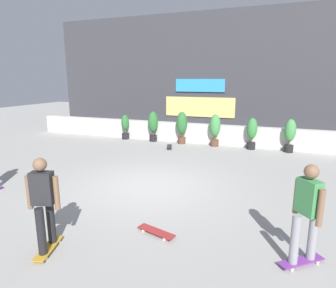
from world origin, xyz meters
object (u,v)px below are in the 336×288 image
Objects in this scene: potted_plant_1 at (153,124)px; skateboard_aside at (156,231)px; potted_plant_5 at (290,134)px; potted_plant_0 at (125,126)px; potted_plant_3 at (215,128)px; skateboard_near_camera at (169,147)px; skater_by_wall_left at (307,211)px; potted_plant_4 at (252,132)px; skater_mid_plaza at (44,201)px; potted_plant_2 at (182,125)px.

skateboard_aside is (3.49, -7.87, -0.77)m from potted_plant_1.
potted_plant_0 is at bearing 180.00° from potted_plant_5.
potted_plant_3 is at bearing 93.57° from skateboard_aside.
skateboard_near_camera is 1.00× the size of skateboard_aside.
potted_plant_0 is 4.52m from potted_plant_3.
skater_by_wall_left is (6.06, -7.89, 0.11)m from potted_plant_1.
potted_plant_1 is at bearing 139.61° from skateboard_near_camera.
potted_plant_1 is 3.00m from potted_plant_3.
potted_plant_0 is at bearing 133.83° from skater_by_wall_left.
potted_plant_4 is 0.80× the size of skater_mid_plaza.
skater_mid_plaza is (-4.12, -1.16, 0.00)m from skater_by_wall_left.
skater_mid_plaza is 2.06× the size of skateboard_aside.
potted_plant_2 is 3.13m from potted_plant_4.
skateboard_aside is (0.49, -7.87, -0.76)m from potted_plant_3.
skater_by_wall_left is 2.71m from skateboard_aside.
potted_plant_1 is at bearing 180.00° from potted_plant_2.
potted_plant_2 is 1.08× the size of potted_plant_5.
potted_plant_5 is 1.67× the size of skateboard_aside.
potted_plant_0 reaches higher than skateboard_aside.
skateboard_aside is at bearing -97.90° from potted_plant_4.
skater_by_wall_left reaches higher than skateboard_aside.
potted_plant_4 is 9.42m from skater_mid_plaza.
potted_plant_2 is at bearing 180.00° from potted_plant_3.
potted_plant_3 is 1.05× the size of potted_plant_5.
potted_plant_3 is 1.75× the size of skateboard_near_camera.
skateboard_aside is (-2.57, 0.02, -0.88)m from skater_by_wall_left.
skateboard_aside is at bearing -75.47° from potted_plant_2.
skateboard_near_camera is (-4.85, -1.04, -0.72)m from potted_plant_5.
potted_plant_2 reaches higher than potted_plant_5.
potted_plant_1 is at bearing 180.00° from potted_plant_4.
potted_plant_5 reaches higher than potted_plant_4.
skateboard_near_camera is (-0.72, 8.00, -0.88)m from skater_mid_plaza.
potted_plant_4 is 1.64× the size of skateboard_near_camera.
skateboard_aside is at bearing 37.36° from skater_mid_plaza.
potted_plant_2 reaches higher than skateboard_near_camera.
skateboard_aside is (1.55, 1.18, -0.88)m from skater_mid_plaza.
skater_by_wall_left is at bearing -54.78° from skateboard_near_camera.
skater_mid_plaza is 2.14m from skateboard_aside.
potted_plant_0 reaches higher than skateboard_near_camera.
potted_plant_0 is 0.85× the size of potted_plant_3.
potted_plant_3 is (3.00, -0.00, -0.01)m from potted_plant_1.
potted_plant_1 reaches higher than skateboard_aside.
potted_plant_5 is at bearing -0.00° from potted_plant_2.
potted_plant_3 is 7.92m from skateboard_aside.
potted_plant_1 is 1.07× the size of potted_plant_4.
potted_plant_0 is 2.97m from potted_plant_2.
potted_plant_5 is 1.67× the size of skateboard_near_camera.
skater_mid_plaza is (-4.14, -9.05, 0.16)m from potted_plant_5.
potted_plant_1 is at bearing 180.00° from potted_plant_3.
potted_plant_4 is at bearing 180.00° from potted_plant_5.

